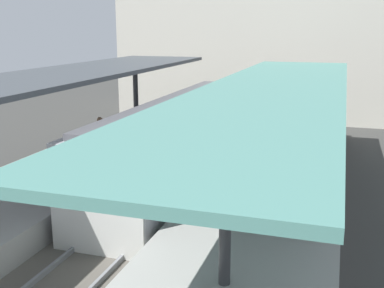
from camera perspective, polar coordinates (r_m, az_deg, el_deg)
ground_plane at (r=15.60m, az=-5.49°, el=-8.74°), size 80.00×80.00×0.00m
platform_left at (r=17.20m, az=-17.30°, el=-5.36°), size 4.40×28.00×1.00m
platform_right at (r=14.42m, az=8.64°, el=-8.63°), size 4.40×28.00×1.00m
track_ballast at (r=15.56m, az=-5.50°, el=-8.40°), size 3.20×28.00×0.20m
rail_near_side at (r=15.78m, az=-7.94°, el=-7.49°), size 0.08×28.00×0.14m
rail_far_side at (r=15.24m, az=-3.00°, el=-8.15°), size 0.08×28.00×0.14m
commuter_train at (r=18.35m, az=-1.08°, el=0.47°), size 2.78×13.90×3.10m
canopy_left at (r=17.54m, az=-15.58°, el=7.87°), size 4.18×21.00×3.42m
canopy_right at (r=14.84m, az=10.04°, el=6.53°), size 4.18×21.00×3.26m
platform_bench at (r=12.22m, az=12.50°, el=-8.18°), size 1.40×0.41×0.86m
platform_sign at (r=14.80m, az=3.66°, el=0.73°), size 0.90×0.08×2.21m
passenger_near_bench at (r=18.09m, az=-10.99°, el=0.61°), size 0.36×0.36×1.75m
passenger_mid_platform at (r=16.51m, az=13.48°, el=-0.92°), size 0.36×0.36×1.68m
station_building_backdrop at (r=33.76m, az=7.45°, el=12.96°), size 18.00×6.00×11.00m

